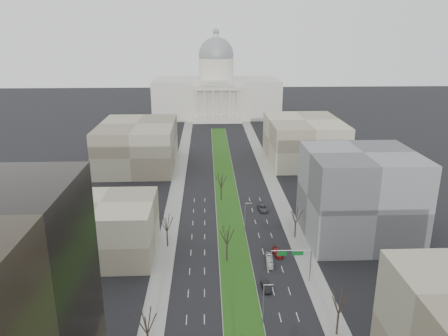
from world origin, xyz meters
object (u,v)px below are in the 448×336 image
object	(u,v)px
car_red	(278,253)
car_grey_far	(263,208)
box_van	(269,260)
car_black	(266,287)

from	to	relation	value
car_red	car_grey_far	world-z (taller)	car_grey_far
car_grey_far	box_van	size ratio (longest dim) A/B	0.90
car_black	car_red	distance (m)	15.76
car_black	box_van	world-z (taller)	box_van
car_black	car_red	xyz separation A→B (m)	(4.93, 14.97, -0.05)
car_red	car_grey_far	xyz separation A→B (m)	(-0.13, 28.77, 0.10)
car_black	box_van	distance (m)	11.19
car_grey_far	box_van	distance (m)	32.88
car_black	box_van	bearing A→B (deg)	71.99
car_grey_far	box_van	bearing A→B (deg)	-98.01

